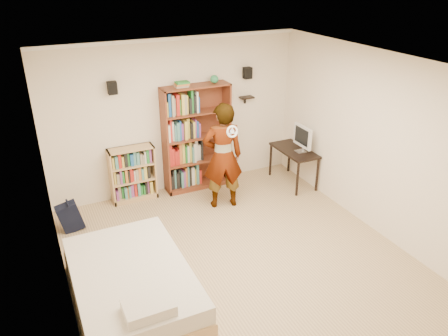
# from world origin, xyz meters

# --- Properties ---
(ground) EXTENTS (4.50, 5.00, 0.01)m
(ground) POSITION_xyz_m (0.00, 0.00, 0.00)
(ground) COLOR tan
(ground) RESTS_ON ground
(room_shell) EXTENTS (4.52, 5.02, 2.71)m
(room_shell) POSITION_xyz_m (0.00, 0.00, 1.76)
(room_shell) COLOR silver
(room_shell) RESTS_ON ground
(crown_molding) EXTENTS (4.50, 5.00, 0.06)m
(crown_molding) POSITION_xyz_m (0.00, 0.00, 2.67)
(crown_molding) COLOR white
(crown_molding) RESTS_ON room_shell
(speaker_left) EXTENTS (0.14, 0.12, 0.20)m
(speaker_left) POSITION_xyz_m (-1.05, 2.40, 2.00)
(speaker_left) COLOR black
(speaker_left) RESTS_ON room_shell
(speaker_right) EXTENTS (0.14, 0.12, 0.20)m
(speaker_right) POSITION_xyz_m (1.35, 2.40, 2.00)
(speaker_right) COLOR black
(speaker_right) RESTS_ON room_shell
(wall_shelf) EXTENTS (0.25, 0.16, 0.02)m
(wall_shelf) POSITION_xyz_m (1.35, 2.41, 1.55)
(wall_shelf) COLOR black
(wall_shelf) RESTS_ON room_shell
(tall_bookshelf) EXTENTS (1.20, 0.35, 1.91)m
(tall_bookshelf) POSITION_xyz_m (0.32, 2.32, 0.95)
(tall_bookshelf) COLOR brown
(tall_bookshelf) RESTS_ON ground
(low_bookshelf) EXTENTS (0.77, 0.29, 0.97)m
(low_bookshelf) POSITION_xyz_m (-0.87, 2.36, 0.48)
(low_bookshelf) COLOR tan
(low_bookshelf) RESTS_ON ground
(computer_desk) EXTENTS (0.50, 0.99, 0.68)m
(computer_desk) POSITION_xyz_m (1.98, 1.70, 0.34)
(computer_desk) COLOR black
(computer_desk) RESTS_ON ground
(imac) EXTENTS (0.18, 0.50, 0.49)m
(imac) POSITION_xyz_m (2.03, 1.57, 0.92)
(imac) COLOR silver
(imac) RESTS_ON computer_desk
(daybed) EXTENTS (1.34, 2.06, 0.61)m
(daybed) POSITION_xyz_m (-1.56, -0.18, 0.30)
(daybed) COLOR silver
(daybed) RESTS_ON ground
(person) EXTENTS (0.74, 0.57, 1.81)m
(person) POSITION_xyz_m (0.44, 1.50, 0.91)
(person) COLOR black
(person) RESTS_ON ground
(wii_wheel) EXTENTS (0.19, 0.07, 0.20)m
(wii_wheel) POSITION_xyz_m (0.44, 1.16, 1.45)
(wii_wheel) COLOR silver
(wii_wheel) RESTS_ON person
(navy_bag) EXTENTS (0.36, 0.24, 0.48)m
(navy_bag) POSITION_xyz_m (-2.02, 1.79, 0.24)
(navy_bag) COLOR black
(navy_bag) RESTS_ON ground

